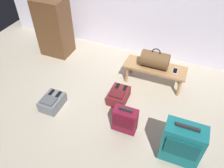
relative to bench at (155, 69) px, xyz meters
name	(u,v)px	position (x,y,z in m)	size (l,w,h in m)	color
ground_plane	(113,105)	(-0.45, -0.72, -0.31)	(6.60, 6.60, 0.00)	#B2A893
bench	(155,69)	(0.00, 0.00, 0.00)	(1.00, 0.36, 0.36)	#A87A4C
duffel_bag_brown	(155,60)	(-0.02, 0.00, 0.19)	(0.44, 0.26, 0.34)	brown
cell_phone	(175,71)	(0.32, 0.00, 0.06)	(0.07, 0.14, 0.01)	silver
suitcase_upright_teal	(182,144)	(0.62, -1.27, 0.03)	(0.45, 0.26, 0.66)	#14666B
suitcase_small_burgundy	(125,120)	(-0.12, -1.12, -0.07)	(0.32, 0.19, 0.46)	maroon
backpack_maroon	(119,95)	(-0.41, -0.59, -0.21)	(0.28, 0.38, 0.21)	maroon
backpack_grey	(52,102)	(-1.30, -1.10, -0.21)	(0.28, 0.38, 0.21)	slate
side_cabinet	(54,27)	(-2.03, 0.23, 0.24)	(0.56, 0.44, 1.10)	brown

